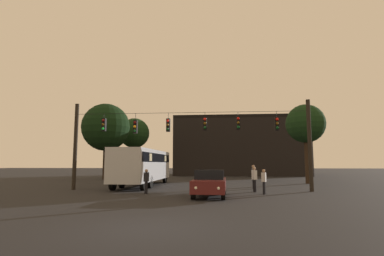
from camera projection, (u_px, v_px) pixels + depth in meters
ground_plane at (200, 181)px, 33.02m from camera, size 168.00×168.00×0.00m
overhead_signal_span at (188, 137)px, 21.39m from camera, size 17.08×0.44×6.33m
city_bus at (143, 164)px, 25.48m from camera, size 2.61×11.02×3.00m
car_near_right at (210, 183)px, 17.26m from camera, size 1.94×4.39×1.52m
pedestrian_crossing_left at (264, 180)px, 18.54m from camera, size 0.35×0.42×1.54m
pedestrian_crossing_center at (253, 175)px, 22.41m from camera, size 0.24×0.36×1.78m
pedestrian_crossing_right at (146, 180)px, 18.98m from camera, size 0.28×0.39×1.53m
pedestrian_near_bus at (254, 178)px, 20.02m from camera, size 0.35×0.42×1.67m
corner_building at (239, 147)px, 49.86m from camera, size 20.51×11.25×9.22m
tree_left_silhouette at (106, 127)px, 36.67m from camera, size 5.79×5.79×9.19m
tree_behind_building at (305, 124)px, 28.78m from camera, size 3.71×3.71×7.55m
tree_right_far at (134, 134)px, 43.07m from camera, size 4.28×4.28×8.36m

